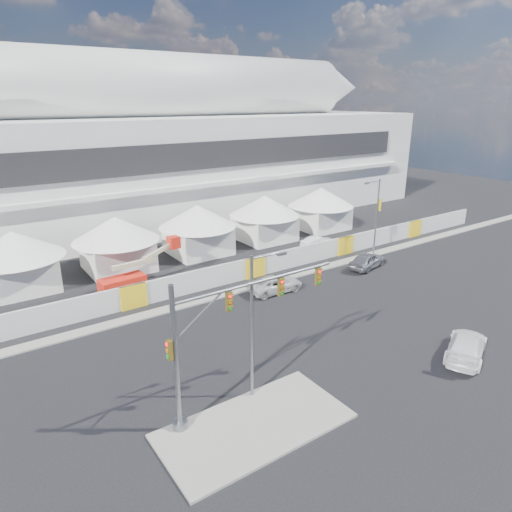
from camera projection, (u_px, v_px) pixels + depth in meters
ground at (305, 365)px, 29.37m from camera, size 160.00×160.00×0.00m
median_island at (255, 425)px, 23.79m from camera, size 10.00×5.00×0.15m
far_curb at (370, 255)px, 49.82m from camera, size 80.00×1.20×0.12m
stadium at (160, 150)px, 63.22m from camera, size 80.00×24.80×21.98m
tent_row at (159, 232)px, 47.26m from camera, size 53.40×8.40×5.40m
hoarding_fence at (254, 267)px, 43.54m from camera, size 70.00×0.25×2.00m
scaffold_tower at (372, 160)px, 80.13m from camera, size 4.40×4.40×12.00m
sedan_silver at (367, 260)px, 45.89m from camera, size 3.00×5.14×1.64m
pickup_curb at (275, 284)px, 40.30m from camera, size 2.61×5.17×1.40m
pickup_near at (466, 346)px, 30.01m from camera, size 4.31×5.87×1.58m
lot_car_a at (319, 243)px, 51.94m from camera, size 2.13×4.42×1.40m
traffic_mast at (212, 341)px, 23.20m from camera, size 10.31×0.78×7.97m
streetlight_median at (255, 317)px, 24.71m from camera, size 2.33×0.23×8.44m
streetlight_curb at (376, 212)px, 48.43m from camera, size 2.46×0.55×8.31m
boom_lift at (130, 277)px, 40.88m from camera, size 7.91×2.05×3.99m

